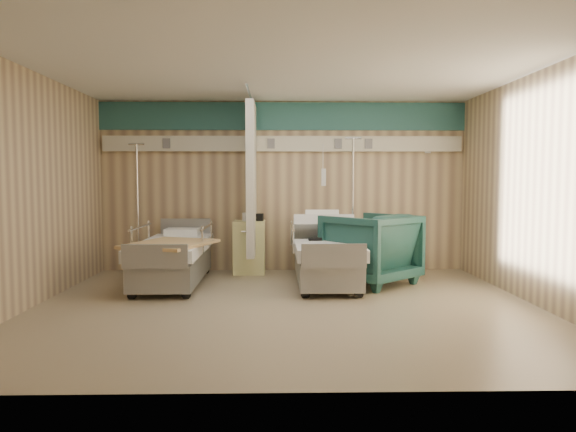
{
  "coord_description": "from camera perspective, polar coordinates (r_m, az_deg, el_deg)",
  "views": [
    {
      "loc": [
        -0.1,
        -6.03,
        1.5
      ],
      "look_at": [
        0.04,
        0.6,
        1.04
      ],
      "focal_mm": 32.0,
      "sensor_mm": 36.0,
      "label": 1
    }
  ],
  "objects": [
    {
      "name": "toiletry_bag",
      "position": [
        8.25,
        -3.51,
        -0.14
      ],
      "size": [
        0.22,
        0.15,
        0.12
      ],
      "primitive_type": "cube",
      "rotation": [
        0.0,
        0.0,
        -0.07
      ],
      "color": "black",
      "rests_on": "bedside_cabinet"
    },
    {
      "name": "waffle_blanket",
      "position": [
        7.49,
        9.18,
        0.57
      ],
      "size": [
        0.73,
        0.72,
        0.06
      ],
      "primitive_type": "cube",
      "rotation": [
        0.0,
        0.0,
        3.8
      ],
      "color": "silver",
      "rests_on": "visitor_armchair"
    },
    {
      "name": "white_cup",
      "position": [
        8.23,
        -4.78,
        -0.09
      ],
      "size": [
        0.1,
        0.1,
        0.13
      ],
      "primitive_type": "cylinder",
      "rotation": [
        0.0,
        0.0,
        -0.13
      ],
      "color": "white",
      "rests_on": "bedside_cabinet"
    },
    {
      "name": "room_walls",
      "position": [
        6.29,
        -0.59,
        7.28
      ],
      "size": [
        6.04,
        5.04,
        2.82
      ],
      "color": "tan",
      "rests_on": "ground"
    },
    {
      "name": "bedside_cabinet",
      "position": [
        8.31,
        -4.31,
        -3.46
      ],
      "size": [
        0.5,
        0.48,
        0.85
      ],
      "primitive_type": "cube",
      "color": "#F2EF97",
      "rests_on": "ground"
    },
    {
      "name": "iv_stand_right",
      "position": [
        8.27,
        7.15,
        -3.37
      ],
      "size": [
        0.39,
        0.39,
        2.18
      ],
      "rotation": [
        0.0,
        0.0,
        -0.21
      ],
      "color": "silver",
      "rests_on": "ground"
    },
    {
      "name": "ground",
      "position": [
        6.21,
        -0.26,
        -9.99
      ],
      "size": [
        6.0,
        5.0,
        0.0
      ],
      "primitive_type": "cube",
      "color": "gray",
      "rests_on": "ground"
    },
    {
      "name": "visitor_armchair",
      "position": [
        7.54,
        9.13,
        -3.58
      ],
      "size": [
        1.57,
        1.58,
        1.03
      ],
      "primitive_type": "imported",
      "rotation": [
        0.0,
        0.0,
        3.85
      ],
      "color": "#1D4A43",
      "rests_on": "ground"
    },
    {
      "name": "bed_left",
      "position": [
        7.57,
        -12.67,
        -5.12
      ],
      "size": [
        1.0,
        2.16,
        0.63
      ],
      "primitive_type": null,
      "color": "white",
      "rests_on": "ground"
    },
    {
      "name": "bed_right",
      "position": [
        7.46,
        4.21,
        -5.17
      ],
      "size": [
        1.0,
        2.16,
        0.63
      ],
      "primitive_type": null,
      "color": "white",
      "rests_on": "ground"
    },
    {
      "name": "iv_stand_left",
      "position": [
        8.51,
        -16.27,
        -3.42
      ],
      "size": [
        0.37,
        0.37,
        2.08
      ],
      "rotation": [
        0.0,
        0.0,
        0.38
      ],
      "color": "silver",
      "rests_on": "ground"
    },
    {
      "name": "tan_blanket",
      "position": [
        7.07,
        -12.95,
        -3.03
      ],
      "size": [
        1.26,
        1.4,
        0.04
      ],
      "primitive_type": "cube",
      "rotation": [
        0.0,
        0.0,
        -0.35
      ],
      "color": "tan",
      "rests_on": "bed_left"
    },
    {
      "name": "call_remote",
      "position": [
        7.43,
        3.03,
        -2.59
      ],
      "size": [
        0.2,
        0.1,
        0.04
      ],
      "primitive_type": "cube",
      "rotation": [
        0.0,
        0.0,
        0.09
      ],
      "color": "black",
      "rests_on": "bed_right"
    }
  ]
}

